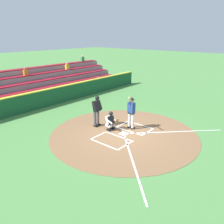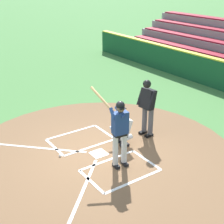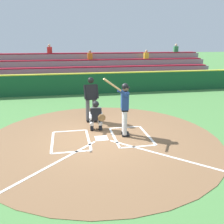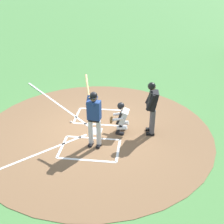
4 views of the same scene
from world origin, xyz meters
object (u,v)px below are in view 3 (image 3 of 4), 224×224
Objects in this scene: catcher at (96,115)px; baseball at (90,151)px; batter at (124,106)px; plate_umpire at (91,96)px.

catcher is 15.27× the size of baseball.
batter is 2.01m from plate_umpire.
plate_umpire is 3.08m from baseball.
plate_umpire is at bearing -85.65° from catcher.
baseball is (0.43, 1.87, -0.55)m from catcher.
batter is 1.14× the size of plate_umpire.
batter is 1.88× the size of catcher.
batter reaches higher than catcher.
batter is at bearing -139.70° from baseball.
baseball is at bearing 40.30° from batter.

